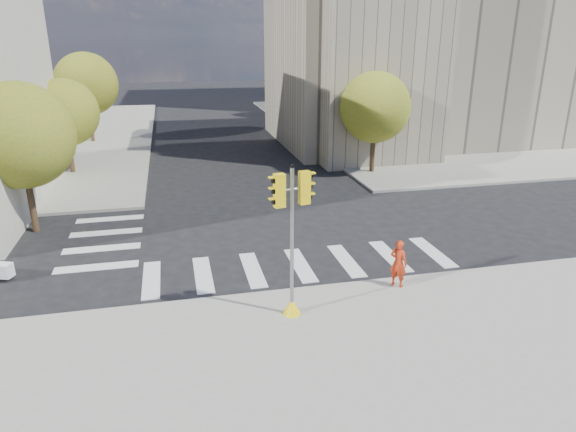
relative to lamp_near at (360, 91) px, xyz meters
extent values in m
plane|color=black|center=(-8.00, -14.00, -4.58)|extent=(160.00, 160.00, 0.00)
cube|color=gray|center=(12.00, 12.00, -4.50)|extent=(28.00, 40.00, 0.15)
cube|color=gray|center=(9.00, 6.00, 2.42)|extent=(26.00, 14.00, 14.00)
cube|color=gray|center=(1.00, 1.00, 2.42)|extent=(8.00, 8.00, 14.00)
cylinder|color=#382616|center=(-18.50, -10.00, -3.35)|extent=(0.28, 0.28, 2.45)
sphere|color=#577A23|center=(-18.50, -10.00, -0.37)|extent=(4.40, 4.40, 4.40)
cylinder|color=#382616|center=(-18.50, 0.00, -3.49)|extent=(0.28, 0.28, 2.17)
sphere|color=#577A23|center=(-18.50, 0.00, -0.81)|extent=(4.00, 4.00, 4.00)
cylinder|color=#382616|center=(-18.50, 10.00, -3.27)|extent=(0.28, 0.28, 2.62)
sphere|color=#577A23|center=(-18.50, 10.00, -0.03)|extent=(4.80, 4.80, 4.80)
cylinder|color=#382616|center=(-0.50, -4.00, -3.39)|extent=(0.28, 0.28, 2.38)
sphere|color=#577A23|center=(-0.50, -4.00, -0.52)|extent=(4.20, 4.20, 4.20)
cylinder|color=#382616|center=(-0.50, 8.00, -3.32)|extent=(0.28, 0.28, 2.52)
sphere|color=#577A23|center=(-0.50, 8.00, -0.22)|extent=(4.60, 4.60, 4.60)
cylinder|color=#382616|center=(-0.50, 20.00, -3.44)|extent=(0.28, 0.28, 2.27)
sphere|color=#577A23|center=(-0.50, 20.00, -0.70)|extent=(4.00, 4.00, 4.00)
cylinder|color=black|center=(0.00, 0.00, -0.43)|extent=(0.12, 0.12, 8.00)
cube|color=black|center=(0.00, 0.00, 3.57)|extent=(0.35, 0.18, 0.22)
cylinder|color=black|center=(0.00, 14.00, -0.43)|extent=(0.12, 0.12, 8.00)
cube|color=black|center=(0.00, 14.00, 3.57)|extent=(0.35, 0.18, 0.22)
cone|color=yellow|center=(-9.29, -19.61, -4.18)|extent=(0.56, 0.56, 0.50)
cylinder|color=gray|center=(-9.29, -19.61, -2.17)|extent=(0.11, 0.11, 4.53)
cylinder|color=black|center=(-9.29, -19.61, 0.15)|extent=(0.07, 0.07, 0.12)
cylinder|color=gray|center=(-9.29, -19.61, -0.50)|extent=(0.90, 0.22, 0.06)
cube|color=yellow|center=(-9.66, -19.68, -0.50)|extent=(0.33, 0.27, 0.95)
cube|color=yellow|center=(-8.91, -19.54, -0.50)|extent=(0.33, 0.27, 0.95)
imported|color=red|center=(-5.41, -18.60, -3.61)|extent=(0.69, 0.71, 1.64)
camera|label=1|loc=(-12.46, -32.89, 3.54)|focal=32.00mm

